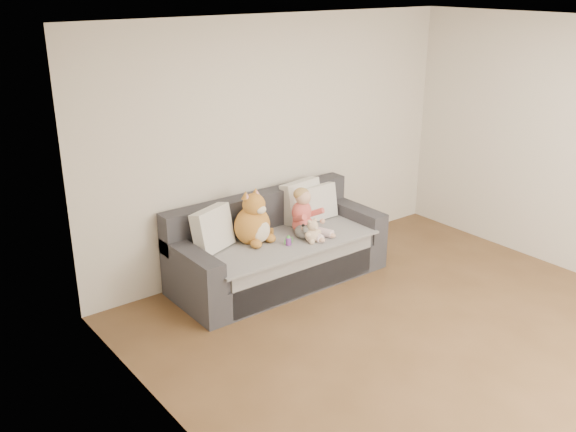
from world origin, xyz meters
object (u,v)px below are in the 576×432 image
at_px(toddler, 305,214).
at_px(sippy_cup, 288,240).
at_px(sofa, 277,251).
at_px(plush_cat, 254,222).
at_px(teddy_bear, 313,233).

height_order(toddler, sippy_cup, toddler).
height_order(sofa, toddler, toddler).
relative_size(toddler, plush_cat, 0.86).
bearing_deg(teddy_bear, toddler, 68.12).
bearing_deg(sippy_cup, toddler, 25.70).
distance_m(toddler, teddy_bear, 0.27).
bearing_deg(teddy_bear, plush_cat, 141.12).
bearing_deg(toddler, sofa, 154.29).
xyz_separation_m(plush_cat, teddy_bear, (0.46, -0.35, -0.11)).
bearing_deg(toddler, teddy_bear, -118.70).
xyz_separation_m(toddler, teddy_bear, (-0.09, -0.24, -0.10)).
bearing_deg(toddler, plush_cat, 159.82).
height_order(plush_cat, sippy_cup, plush_cat).
bearing_deg(plush_cat, teddy_bear, -48.79).
bearing_deg(teddy_bear, sippy_cup, 161.20).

